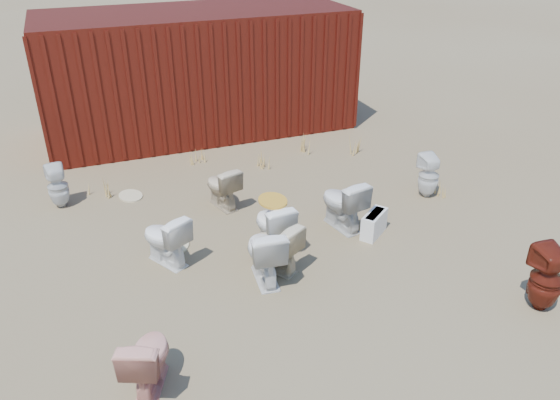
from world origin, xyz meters
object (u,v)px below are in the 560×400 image
object	(u,v)px
toilet_front_a	(165,239)
toilet_back_beige_left	(276,246)
toilet_front_e	(343,203)
toilet_back_e	(429,176)
toilet_back_a	(58,187)
toilet_front_pink	(147,359)
toilet_back_beige_right	(222,187)
shipping_container	(198,72)
toilet_front_c	(264,253)
loose_tank	(374,224)
toilet_back_yellowlid	(273,226)
toilet_front_maroon	(546,279)

from	to	relation	value
toilet_front_a	toilet_back_beige_left	world-z (taller)	toilet_front_a
toilet_front_e	toilet_back_e	xyz separation A→B (m)	(1.73, 0.38, -0.03)
toilet_back_a	toilet_front_pink	bearing A→B (deg)	92.60
toilet_front_pink	toilet_back_beige_right	distance (m)	3.66
toilet_front_e	toilet_back_e	distance (m)	1.77
shipping_container	toilet_front_c	xyz separation A→B (m)	(-0.57, -5.53, -0.81)
toilet_back_e	loose_tank	size ratio (longest dim) A/B	1.43
toilet_back_beige_left	toilet_back_yellowlid	xyz separation A→B (m)	(0.13, 0.45, 0.02)
toilet_front_pink	toilet_back_beige_right	size ratio (longest dim) A/B	1.02
toilet_front_maroon	toilet_back_e	distance (m)	2.88
shipping_container	loose_tank	world-z (taller)	shipping_container
toilet_back_beige_right	toilet_back_a	bearing A→B (deg)	-37.13
toilet_front_a	toilet_back_beige_left	size ratio (longest dim) A/B	1.04
toilet_front_e	toilet_back_beige_right	bearing A→B (deg)	-51.63
toilet_front_a	toilet_front_maroon	distance (m)	4.61
toilet_front_c	loose_tank	xyz separation A→B (m)	(1.80, 0.43, -0.21)
toilet_front_maroon	toilet_back_beige_right	size ratio (longest dim) A/B	1.20
toilet_front_a	toilet_front_pink	size ratio (longest dim) A/B	1.03
toilet_front_pink	loose_tank	xyz separation A→B (m)	(3.43, 1.68, -0.17)
toilet_front_a	toilet_front_e	world-z (taller)	toilet_front_e
toilet_back_a	toilet_back_beige_right	bearing A→B (deg)	151.92
toilet_front_a	toilet_back_a	xyz separation A→B (m)	(-1.25, 2.13, -0.01)
toilet_back_beige_left	toilet_back_e	distance (m)	3.17
toilet_front_pink	toilet_back_e	distance (m)	5.40
toilet_front_a	toilet_back_beige_right	size ratio (longest dim) A/B	1.05
toilet_front_maroon	toilet_back_e	xyz separation A→B (m)	(0.40, 2.86, -0.05)
toilet_back_beige_right	toilet_back_e	distance (m)	3.28
toilet_front_e	toilet_back_a	xyz separation A→B (m)	(-3.81, 2.14, -0.04)
toilet_front_pink	loose_tank	distance (m)	3.82
toilet_front_pink	toilet_back_a	world-z (taller)	toilet_front_pink
toilet_front_a	toilet_front_c	distance (m)	1.34
shipping_container	toilet_front_maroon	distance (m)	7.60
toilet_front_a	toilet_front_maroon	size ratio (longest dim) A/B	0.88
toilet_front_a	toilet_back_beige_left	bearing A→B (deg)	123.74
toilet_back_yellowlid	toilet_front_pink	bearing A→B (deg)	39.13
toilet_front_a	toilet_front_pink	xyz separation A→B (m)	(-0.55, -2.05, -0.01)
toilet_front_e	toilet_front_c	bearing A→B (deg)	16.96
toilet_back_beige_right	toilet_back_beige_left	bearing A→B (deg)	79.46
toilet_front_a	toilet_back_beige_right	bearing A→B (deg)	-161.44
toilet_front_c	toilet_front_e	size ratio (longest dim) A/B	0.99
shipping_container	loose_tank	xyz separation A→B (m)	(1.24, -5.10, -1.02)
toilet_front_a	toilet_back_a	world-z (taller)	toilet_front_a
shipping_container	toilet_back_a	distance (m)	3.98
toilet_front_c	toilet_front_maroon	xyz separation A→B (m)	(2.81, -1.68, 0.02)
toilet_front_c	toilet_back_e	distance (m)	3.41
toilet_back_beige_right	loose_tank	xyz separation A→B (m)	(1.77, -1.59, -0.17)
toilet_front_c	toilet_front_e	distance (m)	1.68
loose_tank	toilet_front_c	bearing A→B (deg)	156.53
toilet_front_c	toilet_front_pink	bearing A→B (deg)	43.13
toilet_front_a	toilet_back_a	distance (m)	2.47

